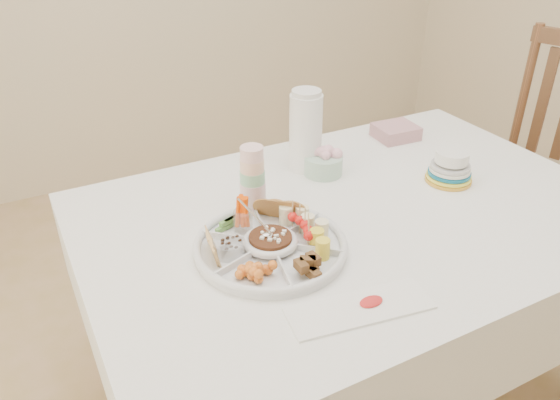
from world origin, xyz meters
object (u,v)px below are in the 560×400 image
chair (538,174)px  dining_table (348,312)px  thermos (306,130)px  party_tray (270,244)px  plate_stack (450,168)px

chair → dining_table: bearing=170.8°
chair → thermos: chair is taller
chair → thermos: bearing=154.2°
party_tray → plate_stack: (0.66, 0.07, 0.02)m
party_tray → plate_stack: bearing=6.5°
thermos → chair: bearing=-6.6°
chair → party_tray: bearing=171.1°
thermos → plate_stack: 0.46m
chair → thermos: size_ratio=4.04×
dining_table → chair: chair is taller
dining_table → chair: (1.03, 0.18, 0.16)m
chair → plate_stack: bearing=174.7°
chair → party_tray: 1.38m
party_tray → chair: bearing=10.3°
party_tray → plate_stack: size_ratio=2.67×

